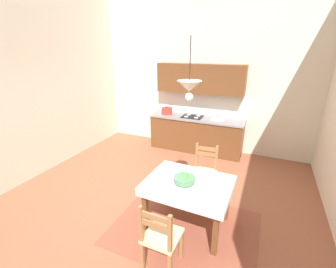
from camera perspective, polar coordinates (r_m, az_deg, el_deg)
name	(u,v)px	position (r m, az deg, el deg)	size (l,w,h in m)	color
ground_plane	(149,212)	(4.11, -4.67, -18.70)	(6.02, 6.52, 0.10)	#99563D
wall_back	(204,70)	(6.03, 8.86, 15.55)	(6.02, 0.12, 4.09)	silver
wall_left	(12,77)	(5.17, -34.27, 11.55)	(0.12, 6.52, 4.09)	silver
area_rug	(185,228)	(3.75, 4.17, -22.23)	(2.10, 1.60, 0.01)	brown
kitchen_cabinetry	(197,119)	(5.94, 7.19, 3.82)	(2.38, 0.63, 2.20)	brown
dining_table	(188,190)	(3.44, 5.02, -13.69)	(1.23, 0.95, 0.75)	brown
dining_chair_kitchen_side	(204,172)	(4.26, 9.01, -9.32)	(0.45, 0.45, 0.93)	#D1BC89
dining_chair_camera_side	(161,237)	(2.98, -1.78, -24.30)	(0.43, 0.43, 0.93)	#D1BC89
fruit_bowl	(185,179)	(3.31, 4.13, -11.09)	(0.30, 0.30, 0.12)	#4C7F5B
pendant_lamp	(189,87)	(3.05, 5.31, 11.57)	(0.32, 0.32, 0.80)	black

